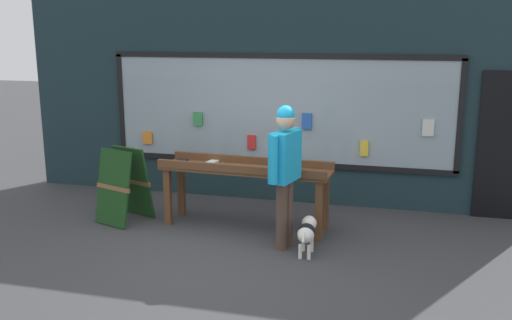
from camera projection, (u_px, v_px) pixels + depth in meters
ground_plane at (224, 253)px, 6.91m from camera, size 40.00×40.00×0.00m
shopfront_facade at (274, 87)px, 8.75m from camera, size 8.08×0.29×3.64m
display_table_main at (245, 175)px, 7.66m from camera, size 2.34×0.71×0.93m
person_browsing at (285, 165)px, 6.87m from camera, size 0.33×0.67×1.77m
small_dog at (307, 232)px, 6.82m from camera, size 0.22×0.62×0.41m
sandwich_board_sign at (124, 185)px, 7.97m from camera, size 0.75×0.77×1.04m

